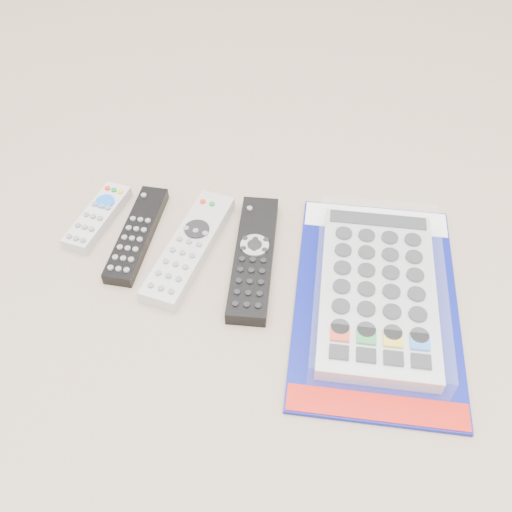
# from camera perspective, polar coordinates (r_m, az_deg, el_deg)

# --- Properties ---
(remote_small_grey) EXTENTS (0.07, 0.15, 0.02)m
(remote_small_grey) POSITION_cam_1_polar(r_m,az_deg,el_deg) (0.95, -15.54, 3.80)
(remote_small_grey) COLOR #AEAEB0
(remote_small_grey) RESTS_ON ground
(remote_slim_black) EXTENTS (0.05, 0.20, 0.02)m
(remote_slim_black) POSITION_cam_1_polar(r_m,az_deg,el_deg) (0.91, -11.80, 2.16)
(remote_slim_black) COLOR black
(remote_slim_black) RESTS_ON ground
(remote_silver_dvd) EXTENTS (0.10, 0.24, 0.03)m
(remote_silver_dvd) POSITION_cam_1_polar(r_m,az_deg,el_deg) (0.88, -6.65, 0.88)
(remote_silver_dvd) COLOR #B8B8BD
(remote_silver_dvd) RESTS_ON ground
(remote_large_black) EXTENTS (0.07, 0.24, 0.03)m
(remote_large_black) POSITION_cam_1_polar(r_m,az_deg,el_deg) (0.86, -0.23, -0.12)
(remote_large_black) COLOR black
(remote_large_black) RESTS_ON ground
(jumbo_remote_packaged) EXTENTS (0.24, 0.38, 0.05)m
(jumbo_remote_packaged) POSITION_cam_1_polar(r_m,az_deg,el_deg) (0.83, 12.08, -3.28)
(jumbo_remote_packaged) COLOR navy
(jumbo_remote_packaged) RESTS_ON ground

